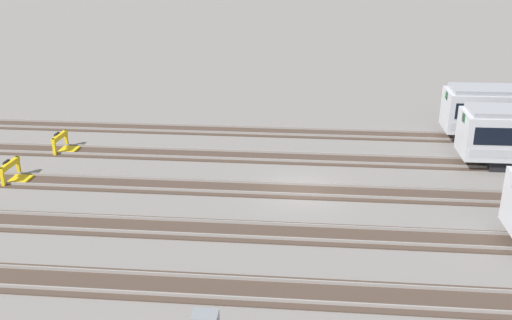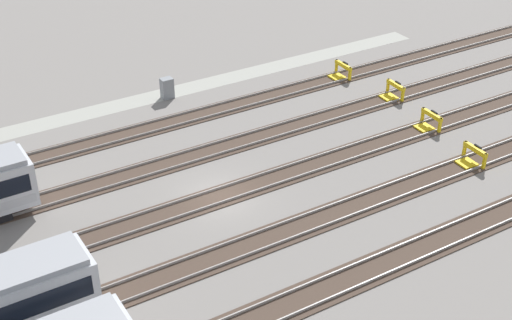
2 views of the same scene
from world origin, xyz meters
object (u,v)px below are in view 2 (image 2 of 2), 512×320
at_px(bumper_stop_nearest_track, 341,72).
at_px(electrical_cabinet, 167,88).
at_px(bumper_stop_near_inner_track, 393,92).
at_px(bumper_stop_middle_track, 428,122).
at_px(bumper_stop_far_inner_track, 471,157).

relative_size(bumper_stop_nearest_track, electrical_cabinet, 1.25).
height_order(bumper_stop_nearest_track, bumper_stop_near_inner_track, same).
bearing_deg(bumper_stop_near_inner_track, bumper_stop_middle_track, 78.49).
xyz_separation_m(bumper_stop_near_inner_track, bumper_stop_far_inner_track, (1.97, 10.04, 0.00)).
bearing_deg(bumper_stop_near_inner_track, bumper_stop_nearest_track, -77.01).
relative_size(bumper_stop_far_inner_track, electrical_cabinet, 1.26).
bearing_deg(electrical_cabinet, bumper_stop_near_inner_track, 148.87).
xyz_separation_m(bumper_stop_nearest_track, bumper_stop_middle_track, (-0.13, 10.03, 0.00)).
relative_size(bumper_stop_nearest_track, bumper_stop_near_inner_track, 1.00).
height_order(bumper_stop_nearest_track, electrical_cabinet, electrical_cabinet).
height_order(bumper_stop_nearest_track, bumper_stop_middle_track, same).
bearing_deg(bumper_stop_middle_track, bumper_stop_near_inner_track, -101.51).
bearing_deg(bumper_stop_nearest_track, bumper_stop_near_inner_track, 102.99).
relative_size(bumper_stop_near_inner_track, bumper_stop_middle_track, 1.00).
xyz_separation_m(bumper_stop_nearest_track, bumper_stop_near_inner_track, (-1.16, 5.01, 0.00)).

